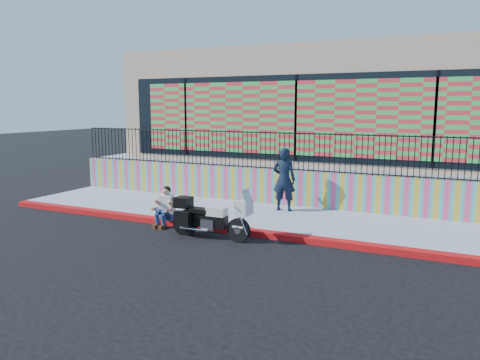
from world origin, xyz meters
The scene contains 10 objects.
ground centered at (0.00, 0.00, 0.00)m, with size 90.00×90.00×0.00m, color black.
red_curb centered at (0.00, 0.00, 0.07)m, with size 16.00×0.30×0.15m, color #9D0B0E.
sidewalk centered at (0.00, 1.65, 0.07)m, with size 16.00×3.00×0.15m, color #979FB5.
mural_wall centered at (0.00, 3.25, 0.70)m, with size 16.00×0.20×1.10m, color #EA3D6E.
metal_fence centered at (0.00, 3.25, 1.85)m, with size 15.80×0.04×1.20m, color black, non-canonical shape.
elevated_platform centered at (0.00, 8.35, 0.62)m, with size 16.00×10.00×1.25m, color #979FB5.
storefront_building centered at (0.00, 8.13, 3.25)m, with size 14.00×8.06×4.00m.
police_motorcycle centered at (-0.55, -0.67, 0.54)m, with size 2.09×0.69×1.30m.
police_officer centered at (0.25, 2.41, 1.09)m, with size 0.69×0.45×1.88m, color black.
seated_man centered at (-2.22, -0.20, 0.45)m, with size 0.54×0.71×1.06m.
Camera 1 is at (5.00, -10.48, 3.23)m, focal length 35.00 mm.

